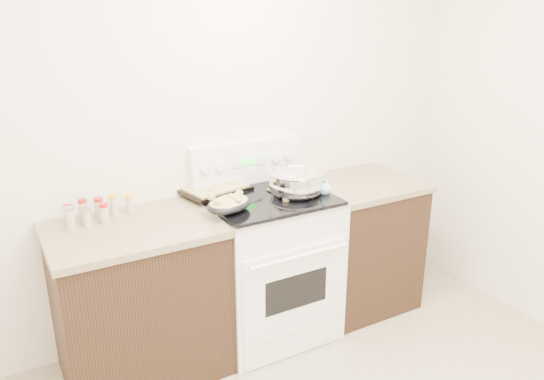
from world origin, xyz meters
TOP-DOWN VIEW (x-y plane):
  - room_shell at (0.00, 0.00)m, footprint 4.10×3.60m
  - counter_left at (-0.48, 1.43)m, footprint 0.93×0.67m
  - counter_right at (1.08, 1.43)m, footprint 0.73×0.67m
  - kitchen_range at (0.35, 1.42)m, footprint 0.78×0.73m
  - mixing_bowl at (0.51, 1.36)m, footprint 0.36×0.36m
  - roasting_pan at (0.04, 1.31)m, footprint 0.35×0.30m
  - baking_sheet at (0.11, 1.67)m, footprint 0.45×0.36m
  - wooden_spoon at (0.41, 1.33)m, footprint 0.09×0.25m
  - blue_ladle at (0.68, 1.31)m, footprint 0.10×0.29m
  - spice_jars at (-0.64, 1.60)m, footprint 0.39×0.15m

SIDE VIEW (x-z plane):
  - counter_left at x=-0.48m, z-range 0.00..0.92m
  - counter_right at x=1.08m, z-range 0.00..0.92m
  - kitchen_range at x=0.35m, z-range -0.12..1.10m
  - wooden_spoon at x=0.41m, z-range 0.93..0.98m
  - baking_sheet at x=0.11m, z-range 0.93..0.99m
  - blue_ladle at x=0.68m, z-range 0.93..1.03m
  - spice_jars at x=-0.64m, z-range 0.92..1.05m
  - roasting_pan at x=0.04m, z-range 0.94..1.05m
  - mixing_bowl at x=0.51m, z-range 0.92..1.12m
  - room_shell at x=0.00m, z-range 0.33..3.08m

